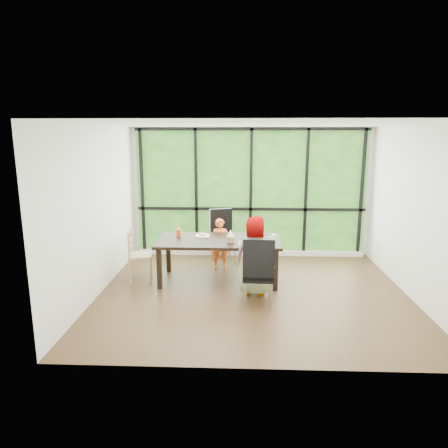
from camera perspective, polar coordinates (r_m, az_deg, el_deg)
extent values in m
plane|color=black|center=(6.85, 4.01, -9.48)|extent=(5.00, 5.00, 0.00)
plane|color=silver|center=(8.69, 3.74, 4.44)|extent=(5.00, 0.00, 5.00)
cube|color=#1A4F19|center=(8.67, 3.75, 4.42)|extent=(4.80, 0.02, 2.65)
cube|color=silver|center=(8.87, 3.64, -4.00)|extent=(4.80, 0.12, 0.10)
cube|color=black|center=(7.26, -0.76, -5.03)|extent=(2.21, 1.24, 0.75)
cube|color=black|center=(8.19, -0.10, -1.81)|extent=(0.58, 0.58, 1.08)
cube|color=black|center=(6.22, 4.79, -6.48)|extent=(0.48, 0.48, 1.08)
cube|color=tan|center=(7.42, -11.57, -4.29)|extent=(0.47, 0.48, 0.90)
imported|color=orange|center=(7.84, -0.50, -2.80)|extent=(0.38, 0.27, 0.99)
imported|color=slate|center=(6.60, 4.45, -4.42)|extent=(0.69, 0.50, 1.29)
cube|color=tan|center=(6.91, 3.66, -2.70)|extent=(0.40, 0.29, 0.01)
cylinder|color=white|center=(7.39, -2.99, -1.65)|extent=(0.27, 0.27, 0.02)
cylinder|color=white|center=(6.93, 4.08, -2.63)|extent=(0.21, 0.21, 0.01)
cylinder|color=#E0460B|center=(7.42, -6.34, -1.21)|extent=(0.08, 0.08, 0.13)
cylinder|color=green|center=(6.83, 6.34, -2.38)|extent=(0.08, 0.08, 0.13)
cylinder|color=white|center=(7.22, 6.88, -1.79)|extent=(0.08, 0.08, 0.08)
cube|color=tan|center=(6.98, 0.92, -2.10)|extent=(0.12, 0.12, 0.11)
cylinder|color=white|center=(7.39, -6.36, -0.43)|extent=(0.01, 0.04, 0.20)
cylinder|color=pink|center=(6.80, 6.36, -1.52)|extent=(0.01, 0.04, 0.20)
cone|color=white|center=(6.95, 0.92, -1.25)|extent=(0.12, 0.12, 0.11)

